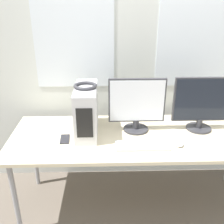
{
  "coord_description": "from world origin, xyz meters",
  "views": [
    {
      "loc": [
        -0.28,
        -1.51,
        1.8
      ],
      "look_at": [
        -0.23,
        0.39,
        0.94
      ],
      "focal_mm": 42.0,
      "sensor_mm": 36.0,
      "label": 1
    }
  ],
  "objects_px": {
    "pc_tower": "(86,111)",
    "monitor_main": "(137,105)",
    "keyboard": "(142,146)",
    "monitor_right_near": "(202,103)",
    "mouse": "(179,144)",
    "cell_phone": "(65,139)",
    "headphones": "(85,86)"
  },
  "relations": [
    {
      "from": "pc_tower",
      "to": "monitor_main",
      "type": "bearing_deg",
      "value": 3.96
    },
    {
      "from": "monitor_main",
      "to": "keyboard",
      "type": "distance_m",
      "value": 0.36
    },
    {
      "from": "pc_tower",
      "to": "monitor_right_near",
      "type": "xyz_separation_m",
      "value": [
        0.96,
        0.03,
        0.04
      ]
    },
    {
      "from": "mouse",
      "to": "cell_phone",
      "type": "relative_size",
      "value": 0.58
    },
    {
      "from": "keyboard",
      "to": "pc_tower",
      "type": "bearing_deg",
      "value": 149.93
    },
    {
      "from": "cell_phone",
      "to": "monitor_main",
      "type": "bearing_deg",
      "value": 10.22
    },
    {
      "from": "monitor_main",
      "to": "monitor_right_near",
      "type": "distance_m",
      "value": 0.55
    },
    {
      "from": "monitor_right_near",
      "to": "cell_phone",
      "type": "xyz_separation_m",
      "value": [
        -1.14,
        -0.15,
        -0.24
      ]
    },
    {
      "from": "mouse",
      "to": "cell_phone",
      "type": "height_order",
      "value": "mouse"
    },
    {
      "from": "monitor_main",
      "to": "mouse",
      "type": "relative_size",
      "value": 5.42
    },
    {
      "from": "headphones",
      "to": "pc_tower",
      "type": "bearing_deg",
      "value": -90.0
    },
    {
      "from": "pc_tower",
      "to": "cell_phone",
      "type": "xyz_separation_m",
      "value": [
        -0.17,
        -0.12,
        -0.19
      ]
    },
    {
      "from": "cell_phone",
      "to": "keyboard",
      "type": "bearing_deg",
      "value": -16.11
    },
    {
      "from": "headphones",
      "to": "monitor_right_near",
      "type": "distance_m",
      "value": 0.98
    },
    {
      "from": "headphones",
      "to": "keyboard",
      "type": "xyz_separation_m",
      "value": [
        0.43,
        -0.25,
        -0.4
      ]
    },
    {
      "from": "headphones",
      "to": "mouse",
      "type": "bearing_deg",
      "value": -18.1
    },
    {
      "from": "mouse",
      "to": "keyboard",
      "type": "bearing_deg",
      "value": -176.92
    },
    {
      "from": "pc_tower",
      "to": "cell_phone",
      "type": "relative_size",
      "value": 3.12
    },
    {
      "from": "headphones",
      "to": "mouse",
      "type": "xyz_separation_m",
      "value": [
        0.72,
        -0.24,
        -0.4
      ]
    },
    {
      "from": "monitor_main",
      "to": "mouse",
      "type": "distance_m",
      "value": 0.46
    },
    {
      "from": "monitor_right_near",
      "to": "keyboard",
      "type": "height_order",
      "value": "monitor_right_near"
    },
    {
      "from": "monitor_main",
      "to": "mouse",
      "type": "xyz_separation_m",
      "value": [
        0.31,
        -0.26,
        -0.22
      ]
    },
    {
      "from": "keyboard",
      "to": "cell_phone",
      "type": "height_order",
      "value": "keyboard"
    },
    {
      "from": "pc_tower",
      "to": "monitor_main",
      "type": "height_order",
      "value": "monitor_main"
    },
    {
      "from": "monitor_right_near",
      "to": "mouse",
      "type": "xyz_separation_m",
      "value": [
        -0.24,
        -0.26,
        -0.23
      ]
    },
    {
      "from": "pc_tower",
      "to": "headphones",
      "type": "distance_m",
      "value": 0.21
    },
    {
      "from": "mouse",
      "to": "monitor_main",
      "type": "bearing_deg",
      "value": 139.27
    },
    {
      "from": "monitor_right_near",
      "to": "mouse",
      "type": "bearing_deg",
      "value": -132.37
    },
    {
      "from": "monitor_main",
      "to": "monitor_right_near",
      "type": "xyz_separation_m",
      "value": [
        0.55,
        0.0,
        0.0
      ]
    },
    {
      "from": "monitor_main",
      "to": "monitor_right_near",
      "type": "bearing_deg",
      "value": 0.04
    },
    {
      "from": "headphones",
      "to": "keyboard",
      "type": "relative_size",
      "value": 0.46
    },
    {
      "from": "headphones",
      "to": "cell_phone",
      "type": "distance_m",
      "value": 0.46
    }
  ]
}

